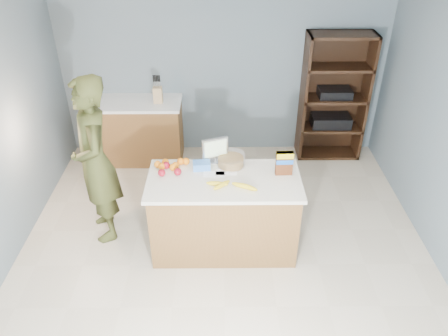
{
  "coord_description": "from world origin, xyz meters",
  "views": [
    {
      "loc": [
        -0.03,
        -3.34,
        3.38
      ],
      "look_at": [
        0.0,
        0.35,
        1.0
      ],
      "focal_mm": 35.0,
      "sensor_mm": 36.0,
      "label": 1
    }
  ],
  "objects_px": {
    "person": "(95,162)",
    "cereal_box": "(284,162)",
    "counter_peninsula": "(224,216)",
    "tv": "(215,149)",
    "shelving_unit": "(333,99)"
  },
  "relations": [
    {
      "from": "shelving_unit",
      "to": "tv",
      "type": "height_order",
      "value": "shelving_unit"
    },
    {
      "from": "counter_peninsula",
      "to": "tv",
      "type": "relative_size",
      "value": 5.53
    },
    {
      "from": "tv",
      "to": "cereal_box",
      "type": "relative_size",
      "value": 1.1
    },
    {
      "from": "counter_peninsula",
      "to": "tv",
      "type": "distance_m",
      "value": 0.73
    },
    {
      "from": "shelving_unit",
      "to": "tv",
      "type": "distance_m",
      "value": 2.39
    },
    {
      "from": "person",
      "to": "counter_peninsula",
      "type": "bearing_deg",
      "value": 56.9
    },
    {
      "from": "shelving_unit",
      "to": "person",
      "type": "height_order",
      "value": "person"
    },
    {
      "from": "person",
      "to": "cereal_box",
      "type": "bearing_deg",
      "value": 62.88
    },
    {
      "from": "shelving_unit",
      "to": "cereal_box",
      "type": "bearing_deg",
      "value": -115.62
    },
    {
      "from": "shelving_unit",
      "to": "cereal_box",
      "type": "height_order",
      "value": "shelving_unit"
    },
    {
      "from": "shelving_unit",
      "to": "person",
      "type": "distance_m",
      "value": 3.41
    },
    {
      "from": "tv",
      "to": "cereal_box",
      "type": "xyz_separation_m",
      "value": [
        0.7,
        -0.24,
        -0.01
      ]
    },
    {
      "from": "counter_peninsula",
      "to": "person",
      "type": "height_order",
      "value": "person"
    },
    {
      "from": "person",
      "to": "cereal_box",
      "type": "relative_size",
      "value": 7.33
    },
    {
      "from": "tv",
      "to": "cereal_box",
      "type": "height_order",
      "value": "tv"
    }
  ]
}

